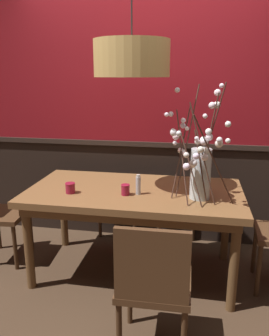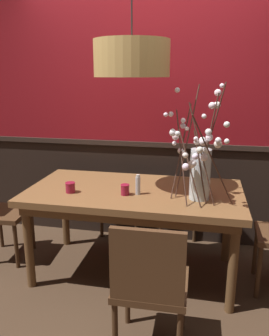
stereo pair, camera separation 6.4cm
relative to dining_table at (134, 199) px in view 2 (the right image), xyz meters
name	(u,v)px [view 2 (the right image)]	position (x,y,z in m)	size (l,w,h in m)	color
ground_plane	(134,272)	(0.00, 0.00, -0.69)	(24.00, 24.00, 0.00)	#422D1E
back_wall	(150,113)	(0.00, 0.77, 0.64)	(5.33, 0.14, 2.66)	black
dining_table	(134,199)	(0.00, 0.00, 0.00)	(1.77, 0.93, 0.77)	brown
chair_far_side_right	(178,188)	(0.30, 0.90, -0.18)	(0.45, 0.42, 0.88)	#4C301C
chair_near_side_right	(150,283)	(0.28, -0.89, -0.17)	(0.45, 0.43, 0.91)	#4C301C
chair_far_side_left	(122,185)	(-0.32, 0.87, -0.17)	(0.47, 0.44, 0.91)	#4C301C
vase_with_blossoms	(199,166)	(0.52, -0.12, 0.35)	(0.52, 0.51, 0.87)	silver
candle_holder_nearer_center	(70,187)	(-0.49, -0.18, 0.13)	(0.08, 0.08, 0.09)	maroon
candle_holder_nearer_edge	(125,190)	(-0.05, -0.14, 0.13)	(0.07, 0.07, 0.09)	maroon
condiment_bottle	(138,185)	(0.05, -0.11, 0.17)	(0.04, 0.04, 0.16)	#ADADB2
pendant_lamp	(132,59)	(-0.02, 0.01, 1.13)	(0.58, 0.58, 0.98)	tan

